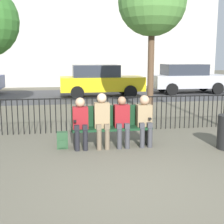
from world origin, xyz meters
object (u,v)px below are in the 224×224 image
object	(u,v)px
seated_person_0	(80,120)
seated_person_3	(144,117)
seated_person_1	(102,118)
parked_car_2	(100,80)
tree_0	(152,2)
backpack	(62,140)
seated_person_2	(122,119)
parked_car_0	(188,78)
park_bench	(111,124)

from	to	relation	value
seated_person_0	seated_person_3	world-z (taller)	seated_person_3
seated_person_1	parked_car_2	bearing A→B (deg)	83.10
tree_0	parked_car_2	size ratio (longest dim) A/B	1.19
parked_car_2	tree_0	bearing A→B (deg)	-77.92
seated_person_0	seated_person_1	bearing A→B (deg)	0.59
backpack	tree_0	xyz separation A→B (m)	(3.10, 3.73, 3.64)
seated_person_2	parked_car_2	size ratio (longest dim) A/B	0.27
seated_person_3	parked_car_2	size ratio (longest dim) A/B	0.28
seated_person_0	parked_car_2	size ratio (longest dim) A/B	0.27
seated_person_0	parked_car_0	xyz separation A→B (m)	(6.63, 9.86, 0.20)
seated_person_2	tree_0	xyz separation A→B (m)	(1.76, 3.80, 3.19)
seated_person_0	parked_car_2	xyz separation A→B (m)	(1.58, 9.04, 0.20)
parked_car_0	tree_0	bearing A→B (deg)	-122.94
park_bench	parked_car_2	size ratio (longest dim) A/B	0.43
seated_person_2	parked_car_2	distance (m)	9.06
backpack	parked_car_0	world-z (taller)	parked_car_0
park_bench	seated_person_0	size ratio (longest dim) A/B	1.57
park_bench	seated_person_3	world-z (taller)	seated_person_3
seated_person_1	parked_car_2	distance (m)	9.10
seated_person_2	parked_car_0	xyz separation A→B (m)	(5.69, 9.86, 0.20)
seated_person_3	parked_car_0	size ratio (longest dim) A/B	0.28
park_bench	backpack	xyz separation A→B (m)	(-1.12, -0.07, -0.31)
parked_car_2	parked_car_0	bearing A→B (deg)	9.28
tree_0	parked_car_0	bearing A→B (deg)	57.06
seated_person_0	parked_car_0	world-z (taller)	parked_car_0
seated_person_0	tree_0	distance (m)	5.64
seated_person_3	parked_car_2	world-z (taller)	parked_car_2
parked_car_2	seated_person_2	bearing A→B (deg)	-94.05
park_bench	seated_person_2	distance (m)	0.30
parked_car_0	backpack	bearing A→B (deg)	-125.68
park_bench	seated_person_0	world-z (taller)	seated_person_0
parked_car_0	parked_car_2	world-z (taller)	same
seated_person_0	tree_0	xyz separation A→B (m)	(2.70, 3.80, 3.18)
seated_person_0	tree_0	size ratio (longest dim) A/B	0.23
seated_person_1	backpack	world-z (taller)	seated_person_1
seated_person_2	seated_person_3	xyz separation A→B (m)	(0.52, 0.00, 0.02)
park_bench	seated_person_2	xyz separation A→B (m)	(0.22, -0.13, 0.15)
seated_person_2	parked_car_2	world-z (taller)	parked_car_2
parked_car_2	backpack	bearing A→B (deg)	-102.46
seated_person_1	seated_person_2	world-z (taller)	seated_person_1
seated_person_1	seated_person_3	distance (m)	0.98
park_bench	parked_car_2	distance (m)	8.95
backpack	parked_car_2	world-z (taller)	parked_car_2
seated_person_3	backpack	xyz separation A→B (m)	(-1.87, 0.06, -0.48)
seated_person_3	backpack	distance (m)	1.93
tree_0	parked_car_0	size ratio (longest dim) A/B	1.19
park_bench	parked_car_2	world-z (taller)	parked_car_2
seated_person_0	seated_person_1	xyz separation A→B (m)	(0.48, 0.00, 0.04)
backpack	parked_car_0	bearing A→B (deg)	54.32
seated_person_3	backpack	size ratio (longest dim) A/B	3.08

